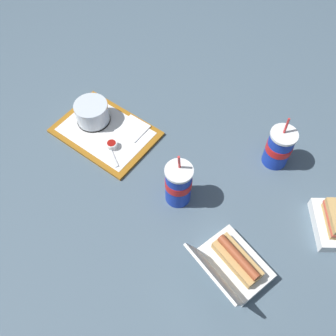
# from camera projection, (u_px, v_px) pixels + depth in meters

# --- Properties ---
(ground_plane) EXTENTS (3.20, 3.20, 0.00)m
(ground_plane) POSITION_uv_depth(u_px,v_px,m) (171.00, 189.00, 1.30)
(ground_plane) COLOR #4C6070
(food_tray) EXTENTS (0.40, 0.30, 0.01)m
(food_tray) POSITION_uv_depth(u_px,v_px,m) (106.00, 132.00, 1.43)
(food_tray) COLOR #A56619
(food_tray) RESTS_ON ground_plane
(cake_container) EXTENTS (0.13, 0.13, 0.08)m
(cake_container) POSITION_uv_depth(u_px,v_px,m) (92.00, 113.00, 1.42)
(cake_container) COLOR black
(cake_container) RESTS_ON food_tray
(ketchup_cup) EXTENTS (0.04, 0.04, 0.02)m
(ketchup_cup) POSITION_uv_depth(u_px,v_px,m) (112.00, 145.00, 1.37)
(ketchup_cup) COLOR white
(ketchup_cup) RESTS_ON food_tray
(napkin_stack) EXTENTS (0.11, 0.11, 0.00)m
(napkin_stack) POSITION_uv_depth(u_px,v_px,m) (133.00, 128.00, 1.43)
(napkin_stack) COLOR white
(napkin_stack) RESTS_ON food_tray
(plastic_fork) EXTENTS (0.11, 0.05, 0.00)m
(plastic_fork) POSITION_uv_depth(u_px,v_px,m) (112.00, 155.00, 1.36)
(plastic_fork) COLOR white
(plastic_fork) RESTS_ON food_tray
(clamshell_hotdog_right) EXTENTS (0.23, 0.22, 0.16)m
(clamshell_hotdog_right) POSITION_uv_depth(u_px,v_px,m) (233.00, 264.00, 1.11)
(clamshell_hotdog_right) COLOR white
(clamshell_hotdog_right) RESTS_ON ground_plane
(soda_cup_center) EXTENTS (0.09, 0.09, 0.22)m
(soda_cup_center) POSITION_uv_depth(u_px,v_px,m) (279.00, 147.00, 1.30)
(soda_cup_center) COLOR #1938B7
(soda_cup_center) RESTS_ON ground_plane
(soda_cup_corner) EXTENTS (0.09, 0.09, 0.23)m
(soda_cup_corner) POSITION_uv_depth(u_px,v_px,m) (178.00, 184.00, 1.21)
(soda_cup_corner) COLOR #1938B7
(soda_cup_corner) RESTS_ON ground_plane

